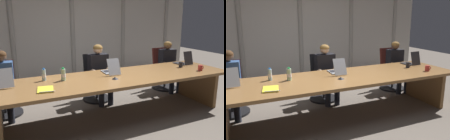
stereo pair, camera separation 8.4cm
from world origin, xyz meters
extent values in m
plane|color=#6B6056|center=(0.00, 0.00, 0.00)|extent=(14.79, 14.79, 0.00)
cube|color=olive|center=(0.00, 0.00, 0.71)|extent=(4.27, 1.19, 0.05)
cube|color=black|center=(0.00, 0.00, 0.64)|extent=(3.63, 0.10, 0.06)
cube|color=brown|center=(1.89, 0.00, 0.34)|extent=(0.08, 1.01, 0.68)
cube|color=beige|center=(0.00, 2.61, 1.49)|extent=(7.39, 0.10, 2.97)
cylinder|color=#A39E96|center=(-1.49, 2.55, 1.49)|extent=(0.12, 0.12, 2.91)
cylinder|color=#A39E96|center=(-0.01, 2.55, 1.49)|extent=(0.12, 0.12, 2.91)
cylinder|color=#A39E96|center=(1.49, 2.55, 1.49)|extent=(0.12, 0.12, 2.91)
cylinder|color=#A39E96|center=(3.02, 2.55, 1.49)|extent=(0.12, 0.12, 2.91)
cube|color=#A8ADB7|center=(-1.78, 0.32, 0.74)|extent=(0.27, 0.33, 0.02)
cube|color=black|center=(-1.78, 0.34, 0.75)|extent=(0.22, 0.19, 0.00)
cube|color=#A8ADB7|center=(-1.76, 0.11, 0.89)|extent=(0.25, 0.13, 0.27)
cube|color=black|center=(-1.76, 0.12, 0.89)|extent=(0.22, 0.11, 0.24)
cube|color=#A8ADB7|center=(0.01, 0.33, 0.74)|extent=(0.24, 0.33, 0.02)
cube|color=black|center=(0.01, 0.35, 0.75)|extent=(0.20, 0.19, 0.00)
cube|color=#A8ADB7|center=(0.00, 0.11, 0.89)|extent=(0.23, 0.15, 0.27)
cube|color=black|center=(0.00, 0.11, 0.89)|extent=(0.21, 0.13, 0.25)
cube|color=#2D2D33|center=(1.75, 0.34, 0.74)|extent=(0.24, 0.31, 0.02)
cube|color=black|center=(1.75, 0.36, 0.75)|extent=(0.20, 0.17, 0.00)
cube|color=#2D2D33|center=(1.76, 0.15, 0.89)|extent=(0.23, 0.09, 0.28)
cube|color=black|center=(1.76, 0.15, 0.89)|extent=(0.21, 0.08, 0.25)
cube|color=#511E19|center=(-1.79, 0.92, 0.43)|extent=(0.48, 0.48, 0.08)
cube|color=#511E19|center=(-1.79, 1.14, 0.72)|extent=(0.43, 0.12, 0.50)
cylinder|color=#262628|center=(-1.79, 0.92, 0.21)|extent=(0.05, 0.05, 0.35)
cylinder|color=black|center=(-1.79, 0.92, 0.02)|extent=(0.60, 0.60, 0.04)
cube|color=black|center=(0.00, 0.92, 0.43)|extent=(0.51, 0.51, 0.08)
cube|color=black|center=(0.01, 1.14, 0.71)|extent=(0.44, 0.15, 0.49)
cylinder|color=#262628|center=(0.00, 0.92, 0.21)|extent=(0.05, 0.05, 0.35)
cylinder|color=black|center=(0.00, 0.92, 0.02)|extent=(0.60, 0.60, 0.04)
cube|color=#511E19|center=(1.80, 0.92, 0.43)|extent=(0.50, 0.50, 0.08)
cube|color=#511E19|center=(1.79, 1.14, 0.73)|extent=(0.44, 0.14, 0.52)
cylinder|color=#262628|center=(1.80, 0.92, 0.21)|extent=(0.05, 0.05, 0.35)
cylinder|color=black|center=(1.80, 0.92, 0.02)|extent=(0.60, 0.60, 0.04)
cube|color=#335184|center=(-1.78, 0.90, 0.72)|extent=(0.37, 0.25, 0.51)
sphere|color=brown|center=(-1.78, 0.90, 1.08)|extent=(0.19, 0.19, 0.19)
ellipsoid|color=#472D19|center=(-1.78, 0.90, 1.11)|extent=(0.20, 0.20, 0.15)
cylinder|color=#335184|center=(-1.63, 0.88, 0.79)|extent=(0.08, 0.14, 0.27)
cylinder|color=brown|center=(-1.65, 0.68, 0.67)|extent=(0.09, 0.30, 0.06)
cylinder|color=#262833|center=(-1.70, 0.69, 0.44)|extent=(0.17, 0.41, 0.13)
cylinder|color=#262833|center=(-1.72, 0.51, 0.22)|extent=(0.11, 0.11, 0.45)
cube|color=black|center=(0.02, 0.90, 0.73)|extent=(0.40, 0.23, 0.52)
sphere|color=beige|center=(0.02, 0.90, 1.09)|extent=(0.19, 0.19, 0.19)
ellipsoid|color=olive|center=(0.02, 0.90, 1.11)|extent=(0.20, 0.20, 0.14)
cylinder|color=black|center=(0.19, 0.90, 0.80)|extent=(0.07, 0.14, 0.27)
cylinder|color=beige|center=(0.20, 0.69, 0.68)|extent=(0.07, 0.30, 0.06)
cylinder|color=black|center=(-0.14, 0.90, 0.80)|extent=(0.07, 0.14, 0.27)
cylinder|color=beige|center=(-0.14, 0.69, 0.68)|extent=(0.07, 0.30, 0.06)
cylinder|color=#262833|center=(0.13, 0.70, 0.44)|extent=(0.14, 0.40, 0.13)
cylinder|color=#262833|center=(0.13, 0.52, 0.22)|extent=(0.11, 0.11, 0.45)
cylinder|color=#262833|center=(-0.07, 0.70, 0.44)|extent=(0.14, 0.40, 0.13)
cylinder|color=#262833|center=(-0.07, 0.52, 0.22)|extent=(0.11, 0.11, 0.45)
cube|color=black|center=(1.81, 0.90, 0.72)|extent=(0.38, 0.25, 0.51)
sphere|color=brown|center=(1.81, 0.90, 1.07)|extent=(0.18, 0.18, 0.18)
ellipsoid|color=olive|center=(1.81, 0.90, 1.09)|extent=(0.19, 0.19, 0.14)
cylinder|color=black|center=(1.96, 0.89, 0.78)|extent=(0.08, 0.14, 0.27)
cylinder|color=brown|center=(1.95, 0.68, 0.67)|extent=(0.09, 0.30, 0.06)
cylinder|color=black|center=(1.66, 0.91, 0.78)|extent=(0.08, 0.14, 0.27)
cylinder|color=brown|center=(1.65, 0.70, 0.67)|extent=(0.09, 0.30, 0.06)
cylinder|color=#262833|center=(1.90, 0.69, 0.44)|extent=(0.16, 0.41, 0.13)
cylinder|color=#262833|center=(1.88, 0.51, 0.22)|extent=(0.11, 0.11, 0.45)
cylinder|color=#262833|center=(1.70, 0.71, 0.44)|extent=(0.16, 0.41, 0.13)
cylinder|color=#262833|center=(1.68, 0.53, 0.22)|extent=(0.11, 0.11, 0.45)
cylinder|color=#ADD1B2|center=(-0.89, 0.15, 0.83)|extent=(0.08, 0.08, 0.19)
cylinder|color=white|center=(-0.89, 0.15, 0.82)|extent=(0.08, 0.08, 0.06)
cylinder|color=green|center=(-0.89, 0.15, 0.94)|extent=(0.04, 0.04, 0.02)
cylinder|color=silver|center=(-1.18, 0.28, 0.82)|extent=(0.06, 0.06, 0.19)
cylinder|color=white|center=(-1.18, 0.28, 0.82)|extent=(0.06, 0.06, 0.06)
cylinder|color=blue|center=(-1.18, 0.28, 0.93)|extent=(0.03, 0.03, 0.02)
cylinder|color=black|center=(1.51, 0.09, 0.79)|extent=(0.08, 0.08, 0.11)
torus|color=black|center=(1.56, 0.09, 0.79)|extent=(0.08, 0.01, 0.08)
cylinder|color=#B2332D|center=(1.64, -0.30, 0.78)|extent=(0.08, 0.08, 0.11)
torus|color=#B2332D|center=(1.70, -0.30, 0.78)|extent=(0.07, 0.01, 0.07)
cone|color=black|center=(-0.09, -0.13, 0.75)|extent=(0.11, 0.11, 0.03)
cube|color=yellow|center=(-1.25, -0.22, 0.74)|extent=(0.27, 0.33, 0.02)
cylinder|color=silver|center=(-1.25, -0.36, 0.75)|extent=(0.21, 0.05, 0.01)
camera|label=1|loc=(-1.77, -3.49, 1.78)|focal=37.46mm
camera|label=2|loc=(-1.69, -3.52, 1.78)|focal=37.46mm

